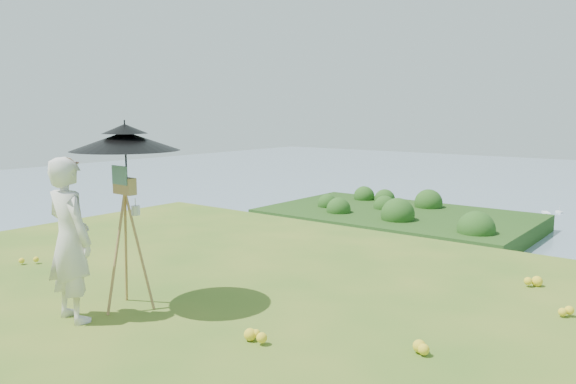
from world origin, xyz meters
The scene contains 5 objects.
peninsula centered at (-75.00, 155.00, -29.00)m, with size 90.00×60.00×12.00m, color #15360E, non-canonical shape.
painter centered at (-1.83, 0.99, 0.88)m, with size 0.64×0.42×1.76m, color beige.
field_easel centered at (-1.66, 1.57, 0.82)m, with size 0.62×0.62×1.63m, color #9E6342, non-canonical shape.
sun_umbrella centered at (-1.65, 1.60, 1.74)m, with size 1.19×1.19×0.79m, color black, non-canonical shape.
painter_cap centered at (-1.83, 0.99, 1.71)m, with size 0.18×0.22×0.10m, color #DA7978, non-canonical shape.
Camera 1 is at (3.53, -2.17, 2.22)m, focal length 35.00 mm.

